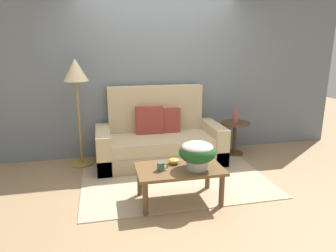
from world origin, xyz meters
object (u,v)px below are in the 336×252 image
object	(u,v)px
couch	(159,141)
floor_lamp	(76,79)
side_table	(235,132)
potted_plant	(197,152)
coffee_mug	(161,166)
table_vase	(236,116)
coffee_table	(179,173)
snack_bowl	(174,161)

from	to	relation	value
couch	floor_lamp	xyz separation A→B (m)	(-1.18, 0.08, 0.97)
side_table	floor_lamp	size ratio (longest dim) A/B	0.34
side_table	potted_plant	distance (m)	1.84
couch	coffee_mug	bearing A→B (deg)	-100.28
coffee_mug	table_vase	size ratio (longest dim) A/B	0.51
coffee_table	coffee_mug	xyz separation A→B (m)	(-0.22, -0.04, 0.11)
side_table	table_vase	world-z (taller)	table_vase
side_table	couch	bearing A→B (deg)	-178.64
coffee_table	potted_plant	distance (m)	0.33
side_table	potted_plant	size ratio (longest dim) A/B	1.32
couch	coffee_mug	distance (m)	1.40
snack_bowl	table_vase	xyz separation A→B (m)	(1.34, 1.23, 0.19)
couch	snack_bowl	world-z (taller)	couch
coffee_table	table_vase	size ratio (longest dim) A/B	3.98
snack_bowl	potted_plant	bearing A→B (deg)	-42.48
coffee_table	side_table	size ratio (longest dim) A/B	1.80
floor_lamp	snack_bowl	xyz separation A→B (m)	(1.12, -1.29, -0.85)
couch	coffee_mug	xyz separation A→B (m)	(-0.25, -1.37, 0.13)
couch	side_table	distance (m)	1.28
coffee_mug	table_vase	xyz separation A→B (m)	(1.52, 1.39, 0.18)
side_table	table_vase	size ratio (longest dim) A/B	2.22
potted_plant	table_vase	distance (m)	1.82
snack_bowl	coffee_mug	bearing A→B (deg)	-138.95
couch	potted_plant	xyz separation A→B (m)	(0.16, -1.41, 0.28)
floor_lamp	snack_bowl	distance (m)	1.91
couch	floor_lamp	distance (m)	1.53
coffee_table	floor_lamp	xyz separation A→B (m)	(-1.15, 1.41, 0.95)
couch	potted_plant	size ratio (longest dim) A/B	4.64
coffee_table	potted_plant	xyz separation A→B (m)	(0.18, -0.08, 0.26)
side_table	potted_plant	xyz separation A→B (m)	(-1.13, -1.44, 0.23)
coffee_mug	floor_lamp	bearing A→B (deg)	122.79
coffee_mug	side_table	bearing A→B (deg)	42.42
potted_plant	snack_bowl	bearing A→B (deg)	137.52
coffee_mug	snack_bowl	world-z (taller)	coffee_mug
potted_plant	couch	bearing A→B (deg)	96.30
floor_lamp	potted_plant	xyz separation A→B (m)	(1.34, -1.49, -0.69)
floor_lamp	coffee_mug	distance (m)	1.92
snack_bowl	table_vase	bearing A→B (deg)	42.48
coffee_table	coffee_mug	distance (m)	0.25
couch	coffee_table	distance (m)	1.33
floor_lamp	snack_bowl	world-z (taller)	floor_lamp
potted_plant	coffee_mug	distance (m)	0.43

